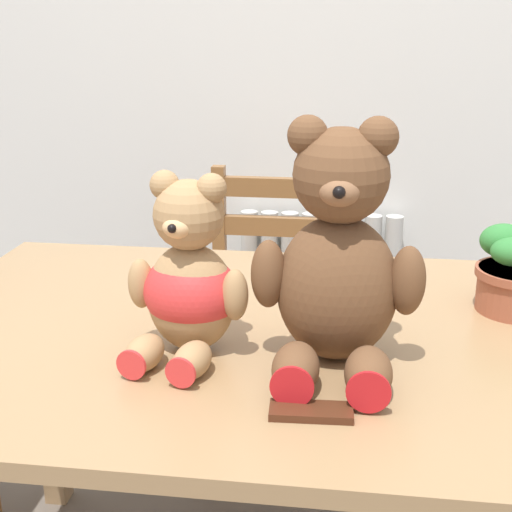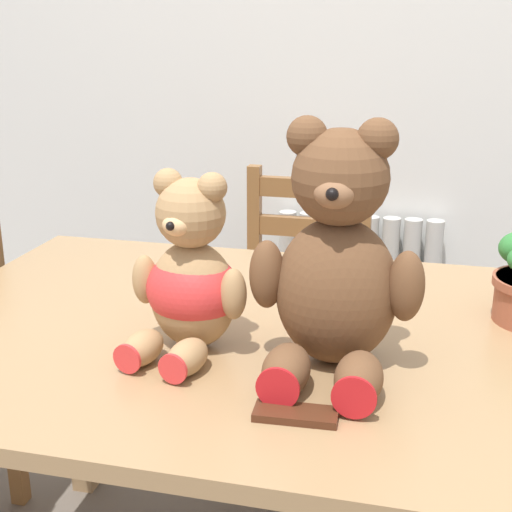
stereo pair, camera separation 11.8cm
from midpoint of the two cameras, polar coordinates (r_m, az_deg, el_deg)
The scene contains 7 objects.
wall_back at distance 2.45m, azimuth 3.07°, elevation 18.33°, with size 8.00×0.04×2.60m, color silver.
radiator at distance 2.58m, azimuth 3.70°, elevation -4.54°, with size 0.57×0.10×0.67m.
dining_table at distance 1.37m, azimuth -1.78°, elevation -9.45°, with size 1.38×0.94×0.75m.
wooden_chair_behind at distance 2.19m, azimuth -0.57°, elevation -4.59°, with size 0.39×0.41×0.87m.
teddy_bear_left at distance 1.21m, azimuth -8.17°, elevation -2.14°, with size 0.22×0.24×0.31m.
teddy_bear_right at distance 1.15m, azimuth 3.66°, elevation -0.49°, with size 0.28×0.28×0.41m.
chocolate_bar at distance 1.05m, azimuth 1.17°, elevation -12.42°, with size 0.12×0.05×0.01m, color #472314.
Camera 1 is at (0.15, -0.74, 1.28)m, focal length 50.00 mm.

